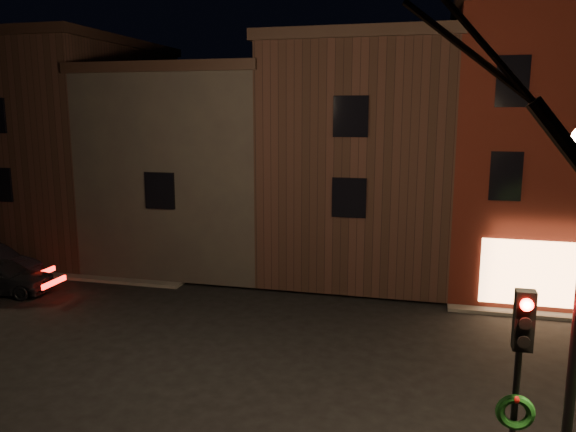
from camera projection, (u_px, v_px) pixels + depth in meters
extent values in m
plane|color=black|center=(265.00, 358.00, 15.46)|extent=(120.00, 120.00, 0.00)
cube|color=#2D2B28|center=(72.00, 207.00, 39.32)|extent=(30.00, 30.00, 0.12)
cube|color=#44120C|center=(532.00, 153.00, 21.65)|extent=(6.00, 8.00, 10.00)
cube|color=black|center=(543.00, 10.00, 20.68)|extent=(6.50, 8.50, 0.50)
cube|color=#FFB172|center=(544.00, 274.00, 18.47)|extent=(4.00, 0.12, 2.20)
cube|color=black|center=(366.00, 160.00, 24.26)|extent=(7.00, 10.00, 9.00)
cube|color=black|center=(369.00, 47.00, 23.39)|extent=(7.30, 10.30, 0.40)
cube|color=black|center=(210.00, 167.00, 26.09)|extent=(7.50, 10.00, 8.00)
cube|color=black|center=(207.00, 75.00, 25.32)|extent=(7.80, 10.30, 0.40)
cube|color=black|center=(72.00, 149.00, 27.70)|extent=(7.00, 10.00, 9.50)
cube|color=black|center=(65.00, 45.00, 26.79)|extent=(7.30, 10.30, 0.40)
cylinder|color=black|center=(572.00, 377.00, 7.68)|extent=(0.14, 0.14, 6.00)
cylinder|color=black|center=(514.00, 415.00, 8.58)|extent=(0.10, 0.10, 4.00)
cube|color=black|center=(524.00, 320.00, 8.11)|extent=(0.28, 0.22, 0.90)
cylinder|color=#FF0C07|center=(527.00, 305.00, 7.95)|extent=(0.18, 0.06, 0.18)
cylinder|color=black|center=(525.00, 323.00, 8.00)|extent=(0.18, 0.06, 0.18)
cylinder|color=black|center=(524.00, 342.00, 8.05)|extent=(0.18, 0.06, 0.18)
torus|color=#0C380F|center=(515.00, 412.00, 8.47)|extent=(0.58, 0.14, 0.58)
sphere|color=#990C0C|center=(517.00, 399.00, 8.41)|extent=(0.12, 0.12, 0.12)
imported|color=black|center=(0.00, 276.00, 20.84)|extent=(4.03, 1.97, 1.32)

